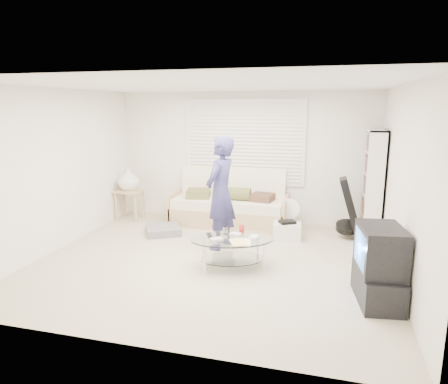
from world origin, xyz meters
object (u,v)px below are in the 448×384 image
(bookshelf, at_px, (372,185))
(tv_unit, at_px, (379,266))
(futon_sofa, at_px, (229,206))
(coffee_table, at_px, (233,244))

(bookshelf, bearing_deg, tv_unit, -92.92)
(bookshelf, bearing_deg, futon_sofa, 176.67)
(coffee_table, bearing_deg, bookshelf, 43.91)
(bookshelf, xyz_separation_m, coffee_table, (-1.97, -1.90, -0.58))
(bookshelf, height_order, tv_unit, bookshelf)
(futon_sofa, bearing_deg, bookshelf, -3.33)
(tv_unit, bearing_deg, bookshelf, 87.08)
(bookshelf, height_order, coffee_table, bookshelf)
(tv_unit, height_order, coffee_table, tv_unit)
(futon_sofa, xyz_separation_m, tv_unit, (2.40, -2.60, 0.08))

